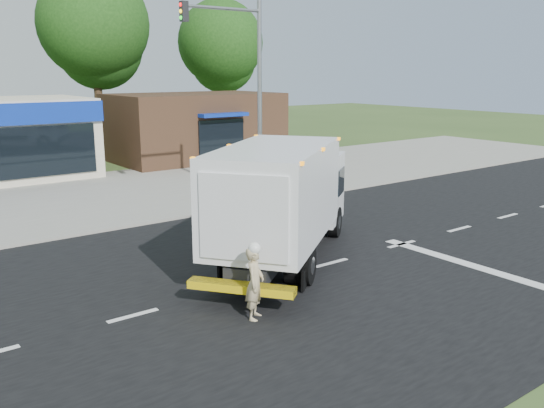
# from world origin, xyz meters

# --- Properties ---
(ground) EXTENTS (120.00, 120.00, 0.00)m
(ground) POSITION_xyz_m (0.00, 0.00, 0.00)
(ground) COLOR #385123
(ground) RESTS_ON ground
(road_asphalt) EXTENTS (60.00, 14.00, 0.02)m
(road_asphalt) POSITION_xyz_m (0.00, 0.00, 0.00)
(road_asphalt) COLOR black
(road_asphalt) RESTS_ON ground
(sidewalk) EXTENTS (60.00, 2.40, 0.12)m
(sidewalk) POSITION_xyz_m (0.00, 8.20, 0.06)
(sidewalk) COLOR gray
(sidewalk) RESTS_ON ground
(parking_apron) EXTENTS (60.00, 9.00, 0.02)m
(parking_apron) POSITION_xyz_m (0.00, 14.00, 0.01)
(parking_apron) COLOR gray
(parking_apron) RESTS_ON ground
(lane_markings) EXTENTS (55.20, 7.00, 0.01)m
(lane_markings) POSITION_xyz_m (1.35, -1.35, 0.02)
(lane_markings) COLOR silver
(lane_markings) RESTS_ON road_asphalt
(ems_box_truck) EXTENTS (7.62, 6.57, 3.44)m
(ems_box_truck) POSITION_xyz_m (-0.98, 0.98, 1.98)
(ems_box_truck) COLOR black
(ems_box_truck) RESTS_ON ground
(emergency_worker) EXTENTS (0.71, 0.69, 1.75)m
(emergency_worker) POSITION_xyz_m (-3.89, -1.73, 0.86)
(emergency_worker) COLOR tan
(emergency_worker) RESTS_ON ground
(brown_storefront) EXTENTS (10.00, 6.70, 4.00)m
(brown_storefront) POSITION_xyz_m (7.00, 19.98, 2.00)
(brown_storefront) COLOR #382316
(brown_storefront) RESTS_ON ground
(traffic_signal_pole) EXTENTS (3.51, 0.25, 8.00)m
(traffic_signal_pole) POSITION_xyz_m (2.35, 7.60, 4.92)
(traffic_signal_pole) COLOR gray
(traffic_signal_pole) RESTS_ON ground
(background_trees) EXTENTS (36.77, 7.39, 12.10)m
(background_trees) POSITION_xyz_m (-0.85, 28.16, 7.38)
(background_trees) COLOR #332114
(background_trees) RESTS_ON ground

